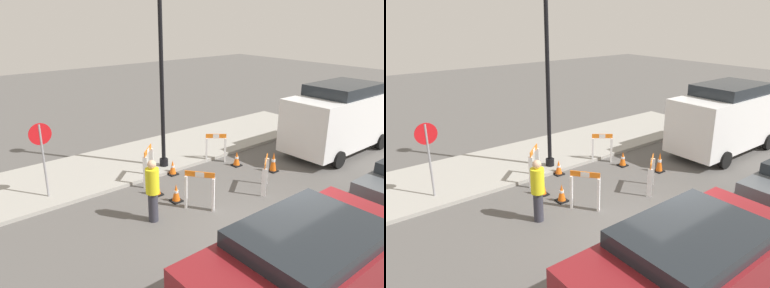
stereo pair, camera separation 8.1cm
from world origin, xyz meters
The scene contains 16 objects.
ground_plane centered at (0.00, 0.00, 0.00)m, with size 60.00×60.00×0.00m, color #565451.
sidewalk_slab centered at (0.00, 6.15, 0.06)m, with size 18.00×3.31×0.11m.
streetlamp_post centered at (0.62, 4.99, 4.01)m, with size 0.44×0.44×6.16m.
stop_sign centered at (-3.19, 5.18, 1.54)m, with size 0.60×0.06×2.13m.
barricade_0 centered at (-0.39, 4.35, 0.61)m, with size 0.68×0.65×1.14m.
barricade_1 centered at (-0.23, 2.11, 0.58)m, with size 0.59×0.71×1.09m.
barricade_2 centered at (2.00, 1.77, 0.55)m, with size 0.80×0.64×1.00m.
barricade_3 centered at (2.39, 4.35, 0.54)m, with size 0.64×0.55×1.03m.
traffic_cone_0 centered at (0.55, 4.40, 0.23)m, with size 0.30×0.30×0.49m.
traffic_cone_1 centered at (3.30, 2.52, 0.32)m, with size 0.30×0.30×0.67m.
traffic_cone_2 centered at (2.70, 3.62, 0.24)m, with size 0.30×0.30×0.51m.
traffic_cone_3 centered at (-0.46, 2.85, 0.25)m, with size 0.30×0.30×0.52m.
traffic_cone_4 centered at (-0.66, 3.51, 0.32)m, with size 0.30×0.30×0.66m.
person_worker centered at (-1.52, 2.38, 0.88)m, with size 0.46×0.46×1.65m.
parked_car_1 centered at (-1.39, -1.93, 1.02)m, with size 4.27×2.02×1.83m.
work_van centered at (6.74, 2.29, 1.39)m, with size 4.83×2.11×2.58m.
Camera 2 is at (-5.92, -4.75, 4.97)m, focal length 35.00 mm.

